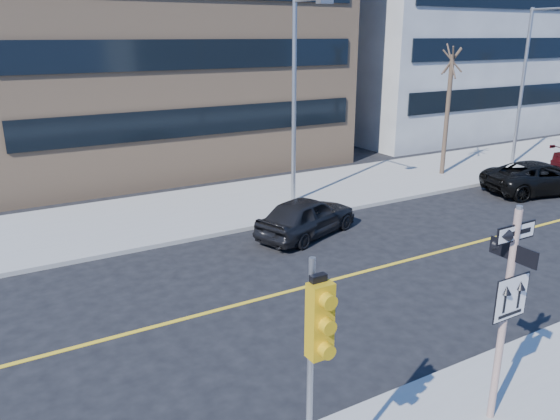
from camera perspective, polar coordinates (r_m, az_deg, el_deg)
ground at (r=12.84m, az=12.16°, el=-14.78°), size 120.00×120.00×0.00m
far_sidewalk at (r=33.04m, az=21.69°, el=4.76°), size 66.00×6.00×0.15m
sign_pole at (r=10.23m, az=22.58°, el=-9.13°), size 0.92×0.92×4.06m
traffic_signal at (r=7.33m, az=3.95°, el=-13.52°), size 0.32×0.45×4.00m
parked_car_a at (r=19.31m, az=2.81°, el=-0.66°), size 3.01×4.54×1.44m
parked_car_c at (r=27.23m, az=25.55°, el=3.08°), size 3.55×5.57×1.43m
streetlight_a at (r=21.97m, az=1.82°, el=12.40°), size 0.55×2.25×8.00m
streetlight_b at (r=31.66m, az=24.45°, el=12.53°), size 0.55×2.25×8.00m
street_tree_west at (r=28.10m, az=17.52°, el=14.37°), size 1.80×1.80×6.35m
building_grey_mid at (r=44.82m, az=15.44°, el=18.09°), size 20.00×16.00×15.00m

